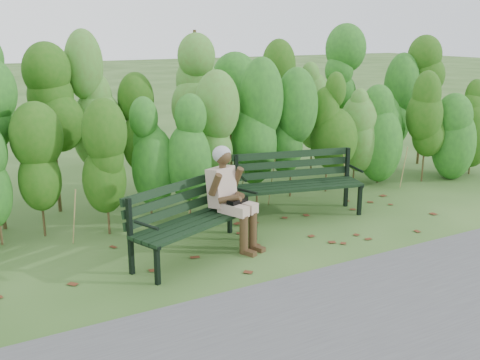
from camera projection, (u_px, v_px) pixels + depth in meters
ground at (254, 246)px, 6.82m from camera, size 80.00×80.00×0.00m
footpath at (380, 327)px, 4.96m from camera, size 60.00×2.50×0.01m
hedge_band at (189, 122)px, 8.06m from camera, size 11.04×1.67×2.42m
leaf_litter at (212, 259)px, 6.43m from camera, size 4.63×2.27×0.01m
bench_left at (191, 213)px, 6.45m from camera, size 1.78×1.14×0.85m
bench_right at (296, 178)px, 7.87m from camera, size 1.85×0.95×0.88m
seated_woman at (230, 191)px, 6.65m from camera, size 0.56×0.76×1.22m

